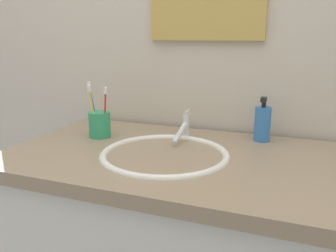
{
  "coord_description": "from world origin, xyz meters",
  "views": [
    {
      "loc": [
        0.37,
        -1.03,
        1.25
      ],
      "look_at": [
        -0.03,
        0.0,
        0.96
      ],
      "focal_mm": 37.42,
      "sensor_mm": 36.0,
      "label": 1
    }
  ],
  "objects_px": {
    "toothbrush_yellow": "(92,108)",
    "soap_dispenser": "(262,123)",
    "toothbrush_cup": "(100,124)",
    "toothbrush_red": "(105,109)",
    "toothbrush_blue": "(93,105)",
    "faucet": "(183,128)"
  },
  "relations": [
    {
      "from": "faucet",
      "to": "toothbrush_cup",
      "type": "xyz_separation_m",
      "value": [
        -0.31,
        -0.08,
        0.01
      ]
    },
    {
      "from": "toothbrush_cup",
      "to": "soap_dispenser",
      "type": "relative_size",
      "value": 0.59
    },
    {
      "from": "toothbrush_cup",
      "to": "soap_dispenser",
      "type": "bearing_deg",
      "value": 16.16
    },
    {
      "from": "toothbrush_blue",
      "to": "soap_dispenser",
      "type": "xyz_separation_m",
      "value": [
        0.62,
        0.15,
        -0.05
      ]
    },
    {
      "from": "toothbrush_cup",
      "to": "toothbrush_blue",
      "type": "bearing_deg",
      "value": 154.74
    },
    {
      "from": "faucet",
      "to": "toothbrush_yellow",
      "type": "bearing_deg",
      "value": -159.53
    },
    {
      "from": "faucet",
      "to": "toothbrush_yellow",
      "type": "height_order",
      "value": "toothbrush_yellow"
    },
    {
      "from": "toothbrush_cup",
      "to": "faucet",
      "type": "bearing_deg",
      "value": 15.08
    },
    {
      "from": "toothbrush_blue",
      "to": "soap_dispenser",
      "type": "relative_size",
      "value": 1.24
    },
    {
      "from": "faucet",
      "to": "toothbrush_red",
      "type": "height_order",
      "value": "toothbrush_red"
    },
    {
      "from": "toothbrush_yellow",
      "to": "soap_dispenser",
      "type": "distance_m",
      "value": 0.63
    },
    {
      "from": "toothbrush_yellow",
      "to": "toothbrush_cup",
      "type": "bearing_deg",
      "value": 80.3
    },
    {
      "from": "toothbrush_red",
      "to": "toothbrush_cup",
      "type": "bearing_deg",
      "value": 162.31
    },
    {
      "from": "faucet",
      "to": "toothbrush_red",
      "type": "relative_size",
      "value": 0.91
    },
    {
      "from": "toothbrush_yellow",
      "to": "faucet",
      "type": "bearing_deg",
      "value": 20.47
    },
    {
      "from": "soap_dispenser",
      "to": "toothbrush_yellow",
      "type": "bearing_deg",
      "value": -160.97
    },
    {
      "from": "toothbrush_cup",
      "to": "toothbrush_red",
      "type": "xyz_separation_m",
      "value": [
        0.03,
        -0.01,
        0.06
      ]
    },
    {
      "from": "faucet",
      "to": "toothbrush_blue",
      "type": "height_order",
      "value": "toothbrush_blue"
    },
    {
      "from": "faucet",
      "to": "soap_dispenser",
      "type": "height_order",
      "value": "soap_dispenser"
    },
    {
      "from": "faucet",
      "to": "toothbrush_cup",
      "type": "distance_m",
      "value": 0.32
    },
    {
      "from": "toothbrush_cup",
      "to": "toothbrush_yellow",
      "type": "distance_m",
      "value": 0.08
    },
    {
      "from": "toothbrush_blue",
      "to": "soap_dispenser",
      "type": "bearing_deg",
      "value": 13.81
    }
  ]
}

